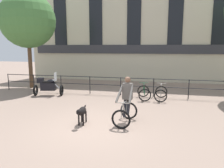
{
  "coord_description": "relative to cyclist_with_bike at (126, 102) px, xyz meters",
  "views": [
    {
      "loc": [
        2.31,
        -7.03,
        2.77
      ],
      "look_at": [
        0.02,
        2.86,
        1.05
      ],
      "focal_mm": 35.0,
      "sensor_mm": 36.0,
      "label": 1
    }
  ],
  "objects": [
    {
      "name": "ground_plane",
      "position": [
        -1.07,
        -0.66,
        -0.76
      ],
      "size": [
        60.0,
        60.0,
        0.0
      ],
      "primitive_type": "plane",
      "color": "gray"
    },
    {
      "name": "tree_canalside_left",
      "position": [
        -7.54,
        5.55,
        3.75
      ],
      "size": [
        3.65,
        3.65,
        6.35
      ],
      "color": "brown",
      "rests_on": "ground_plane"
    },
    {
      "name": "parked_bicycle_near_lamp",
      "position": [
        0.34,
        3.88,
        -0.41
      ],
      "size": [
        0.83,
        1.2,
        0.86
      ],
      "rotation": [
        0.0,
        0.0,
        3.3
      ],
      "color": "black",
      "rests_on": "ground_plane"
    },
    {
      "name": "cyclist_with_bike",
      "position": [
        0.0,
        0.0,
        0.0
      ],
      "size": [
        0.79,
        1.23,
        1.7
      ],
      "rotation": [
        0.0,
        0.0,
        -0.09
      ],
      "color": "black",
      "rests_on": "ground_plane"
    },
    {
      "name": "parked_motorcycle",
      "position": [
        -5.14,
        3.53,
        -0.2
      ],
      "size": [
        1.72,
        0.95,
        1.35
      ],
      "rotation": [
        0.0,
        0.0,
        1.78
      ],
      "color": "black",
      "rests_on": "ground_plane"
    },
    {
      "name": "dog",
      "position": [
        -1.52,
        -0.56,
        -0.3
      ],
      "size": [
        0.3,
        1.02,
        0.66
      ],
      "rotation": [
        0.0,
        0.0,
        0.09
      ],
      "color": "black",
      "rests_on": "ground_plane"
    },
    {
      "name": "parked_bicycle_mid_left",
      "position": [
        1.22,
        3.88,
        -0.41
      ],
      "size": [
        0.69,
        1.13,
        0.86
      ],
      "rotation": [
        0.0,
        0.0,
        3.11
      ],
      "color": "black",
      "rests_on": "ground_plane"
    },
    {
      "name": "building_facade",
      "position": [
        -1.07,
        10.33,
        3.69
      ],
      "size": [
        18.0,
        0.72,
        8.95
      ],
      "color": "beige",
      "rests_on": "ground_plane"
    },
    {
      "name": "canal_railing",
      "position": [
        -1.07,
        4.54,
        -0.05
      ],
      "size": [
        15.05,
        0.05,
        1.05
      ],
      "color": "black",
      "rests_on": "ground_plane"
    }
  ]
}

